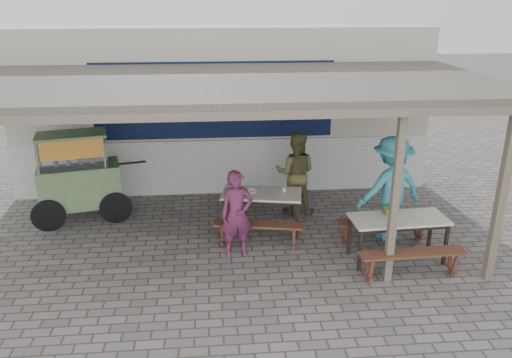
{
  "coord_description": "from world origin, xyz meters",
  "views": [
    {
      "loc": [
        -0.24,
        -7.36,
        4.09
      ],
      "look_at": [
        0.49,
        0.9,
        1.05
      ],
      "focal_mm": 35.0,
      "sensor_mm": 36.0,
      "label": 1
    }
  ],
  "objects_px": {
    "table_right": "(399,222)",
    "condiment_bowl": "(252,191)",
    "patron_wall_side": "(296,173)",
    "donation_box": "(389,209)",
    "tissue_box": "(392,213)",
    "condiment_jar": "(284,189)",
    "bench_left_wall": "(265,199)",
    "patron_right_table": "(390,188)",
    "bench_left_street": "(258,229)",
    "bench_right_street": "(412,258)",
    "patron_street_side": "(237,214)",
    "bench_right_wall": "(383,225)",
    "vendor_cart": "(78,173)",
    "table_left": "(262,197)"
  },
  "relations": [
    {
      "from": "bench_right_street",
      "to": "condiment_bowl",
      "type": "distance_m",
      "value": 3.01
    },
    {
      "from": "bench_right_wall",
      "to": "patron_right_table",
      "type": "xyz_separation_m",
      "value": [
        0.16,
        0.22,
        0.6
      ]
    },
    {
      "from": "patron_right_table",
      "to": "tissue_box",
      "type": "xyz_separation_m",
      "value": [
        -0.24,
        -0.77,
        -0.13
      ]
    },
    {
      "from": "vendor_cart",
      "to": "patron_wall_side",
      "type": "distance_m",
      "value": 4.17
    },
    {
      "from": "bench_left_wall",
      "to": "table_left",
      "type": "bearing_deg",
      "value": -90.0
    },
    {
      "from": "condiment_jar",
      "to": "patron_right_table",
      "type": "bearing_deg",
      "value": -15.27
    },
    {
      "from": "condiment_jar",
      "to": "bench_right_street",
      "type": "bearing_deg",
      "value": -48.06
    },
    {
      "from": "table_right",
      "to": "tissue_box",
      "type": "relative_size",
      "value": 13.39
    },
    {
      "from": "bench_left_wall",
      "to": "patron_right_table",
      "type": "xyz_separation_m",
      "value": [
        2.09,
        -1.13,
        0.6
      ]
    },
    {
      "from": "donation_box",
      "to": "condiment_jar",
      "type": "bearing_deg",
      "value": 145.52
    },
    {
      "from": "patron_right_table",
      "to": "tissue_box",
      "type": "height_order",
      "value": "patron_right_table"
    },
    {
      "from": "table_right",
      "to": "bench_right_wall",
      "type": "bearing_deg",
      "value": 90.0
    },
    {
      "from": "vendor_cart",
      "to": "condiment_bowl",
      "type": "relative_size",
      "value": 11.57
    },
    {
      "from": "bench_right_wall",
      "to": "patron_right_table",
      "type": "relative_size",
      "value": 0.88
    },
    {
      "from": "patron_wall_side",
      "to": "table_right",
      "type": "bearing_deg",
      "value": 137.75
    },
    {
      "from": "vendor_cart",
      "to": "patron_right_table",
      "type": "bearing_deg",
      "value": -25.66
    },
    {
      "from": "patron_wall_side",
      "to": "condiment_jar",
      "type": "distance_m",
      "value": 0.84
    },
    {
      "from": "bench_left_wall",
      "to": "bench_right_wall",
      "type": "height_order",
      "value": "same"
    },
    {
      "from": "bench_left_wall",
      "to": "patron_wall_side",
      "type": "xyz_separation_m",
      "value": [
        0.62,
        0.13,
        0.48
      ]
    },
    {
      "from": "vendor_cart",
      "to": "patron_street_side",
      "type": "height_order",
      "value": "vendor_cart"
    },
    {
      "from": "bench_left_street",
      "to": "patron_street_side",
      "type": "relative_size",
      "value": 1.05
    },
    {
      "from": "bench_right_wall",
      "to": "donation_box",
      "type": "xyz_separation_m",
      "value": [
        -0.07,
        -0.37,
        0.47
      ]
    },
    {
      "from": "patron_wall_side",
      "to": "vendor_cart",
      "type": "bearing_deg",
      "value": 14.35
    },
    {
      "from": "tissue_box",
      "to": "condiment_jar",
      "type": "relative_size",
      "value": 1.54
    },
    {
      "from": "patron_wall_side",
      "to": "donation_box",
      "type": "height_order",
      "value": "patron_wall_side"
    },
    {
      "from": "table_left",
      "to": "donation_box",
      "type": "distance_m",
      "value": 2.26
    },
    {
      "from": "vendor_cart",
      "to": "condiment_jar",
      "type": "bearing_deg",
      "value": -24.55
    },
    {
      "from": "bench_right_street",
      "to": "patron_street_side",
      "type": "height_order",
      "value": "patron_street_side"
    },
    {
      "from": "bench_right_wall",
      "to": "tissue_box",
      "type": "height_order",
      "value": "tissue_box"
    },
    {
      "from": "table_right",
      "to": "condiment_bowl",
      "type": "bearing_deg",
      "value": 146.88
    },
    {
      "from": "bench_left_street",
      "to": "patron_wall_side",
      "type": "relative_size",
      "value": 0.94
    },
    {
      "from": "bench_left_street",
      "to": "patron_wall_side",
      "type": "height_order",
      "value": "patron_wall_side"
    },
    {
      "from": "bench_right_street",
      "to": "condiment_bowl",
      "type": "bearing_deg",
      "value": 137.3
    },
    {
      "from": "bench_right_street",
      "to": "vendor_cart",
      "type": "bearing_deg",
      "value": 151.23
    },
    {
      "from": "bench_left_street",
      "to": "vendor_cart",
      "type": "xyz_separation_m",
      "value": [
        -3.3,
        1.49,
        0.59
      ]
    },
    {
      "from": "table_left",
      "to": "bench_left_street",
      "type": "bearing_deg",
      "value": -90.0
    },
    {
      "from": "bench_left_wall",
      "to": "vendor_cart",
      "type": "distance_m",
      "value": 3.61
    },
    {
      "from": "bench_left_wall",
      "to": "bench_right_wall",
      "type": "xyz_separation_m",
      "value": [
        1.93,
        -1.35,
        0.0
      ]
    },
    {
      "from": "table_left",
      "to": "patron_street_side",
      "type": "xyz_separation_m",
      "value": [
        -0.5,
        -0.9,
        0.07
      ]
    },
    {
      "from": "bench_left_wall",
      "to": "patron_street_side",
      "type": "distance_m",
      "value": 1.73
    },
    {
      "from": "bench_right_wall",
      "to": "patron_street_side",
      "type": "relative_size",
      "value": 1.12
    },
    {
      "from": "donation_box",
      "to": "patron_street_side",
      "type": "bearing_deg",
      "value": 176.29
    },
    {
      "from": "bench_left_wall",
      "to": "condiment_jar",
      "type": "height_order",
      "value": "condiment_jar"
    },
    {
      "from": "condiment_jar",
      "to": "donation_box",
      "type": "bearing_deg",
      "value": -34.48
    },
    {
      "from": "table_right",
      "to": "bench_right_street",
      "type": "relative_size",
      "value": 0.95
    },
    {
      "from": "table_left",
      "to": "condiment_bowl",
      "type": "xyz_separation_m",
      "value": [
        -0.17,
        0.04,
        0.1
      ]
    },
    {
      "from": "bench_left_wall",
      "to": "patron_street_side",
      "type": "relative_size",
      "value": 1.05
    },
    {
      "from": "patron_street_side",
      "to": "condiment_bowl",
      "type": "distance_m",
      "value": 0.99
    },
    {
      "from": "patron_wall_side",
      "to": "condiment_jar",
      "type": "relative_size",
      "value": 21.5
    },
    {
      "from": "patron_wall_side",
      "to": "patron_right_table",
      "type": "distance_m",
      "value": 1.94
    }
  ]
}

